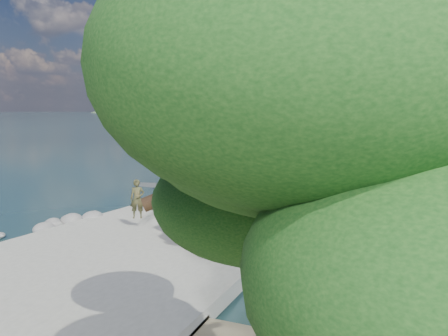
% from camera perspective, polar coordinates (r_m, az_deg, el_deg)
% --- Properties ---
extents(ground, '(1400.00, 1400.00, 0.00)m').
position_cam_1_polar(ground, '(19.29, -8.30, -9.87)').
color(ground, '#173038').
rests_on(ground, ground).
extents(boat_ramp, '(10.00, 18.00, 0.50)m').
position_cam_1_polar(boat_ramp, '(18.40, -9.91, -9.96)').
color(boat_ramp, gray).
rests_on(boat_ramp, ground).
extents(shoreline_rocks, '(3.20, 5.60, 0.90)m').
position_cam_1_polar(shoreline_rocks, '(23.31, -21.02, -7.22)').
color(shoreline_rocks, '#535351').
rests_on(shoreline_rocks, ground).
extents(distant_headlands, '(1000.00, 240.00, 48.00)m').
position_cam_1_polar(distant_headlands, '(577.27, 26.40, 6.34)').
color(distant_headlands, '#405837').
rests_on(distant_headlands, ground).
extents(landing_craft, '(11.38, 37.01, 10.85)m').
position_cam_1_polar(landing_craft, '(41.81, 9.63, 0.86)').
color(landing_craft, '#474E54').
rests_on(landing_craft, ground).
extents(military_truck, '(3.38, 9.34, 4.27)m').
position_cam_1_polar(military_truck, '(20.80, 2.97, -1.08)').
color(military_truck, black).
rests_on(military_truck, boat_ramp).
extents(soldier, '(0.77, 0.69, 1.77)m').
position_cam_1_polar(soldier, '(20.20, -11.22, -5.06)').
color(soldier, black).
rests_on(soldier, boat_ramp).
extents(overhang_tree, '(7.59, 6.99, 6.89)m').
position_cam_1_polar(overhang_tree, '(4.86, 15.50, 4.19)').
color(overhang_tree, '#321D14').
rests_on(overhang_tree, ground).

